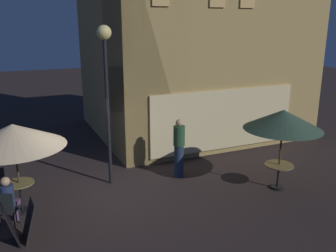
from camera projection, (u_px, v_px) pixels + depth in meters
The scene contains 12 objects.
ground_plane at pixel (95, 196), 9.71m from camera, with size 60.00×60.00×0.00m, color #2D2321.
cafe_building at pixel (175, 43), 13.49m from camera, with size 8.00×6.94×7.55m.
street_lamp_near_corner at pixel (106, 68), 9.61m from camera, with size 0.39×0.39×4.44m.
menu_sandwich_board at pixel (20, 222), 7.58m from camera, with size 0.68×0.60×0.86m.
cafe_table_0 at pixel (20, 191), 8.76m from camera, with size 0.70×0.70×0.78m.
cafe_table_1 at pixel (279, 170), 10.04m from camera, with size 0.79×0.79×0.71m.
patio_umbrella_0 at pixel (13, 136), 8.37m from camera, with size 2.38×2.38×2.24m.
patio_umbrella_1 at pixel (283, 120), 9.64m from camera, with size 2.10×2.10×2.27m.
cafe_chair_0 at pixel (7, 207), 7.99m from camera, with size 0.52×0.52×0.92m.
cafe_chair_1 at pixel (0, 184), 9.16m from camera, with size 0.54×0.54×0.92m.
patron_seated_0 at pixel (9, 198), 8.10m from camera, with size 0.42×0.50×1.23m.
patron_standing_1 at pixel (179, 148), 10.74m from camera, with size 0.34×0.34×1.79m.
Camera 1 is at (-1.78, -8.88, 4.45)m, focal length 38.65 mm.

